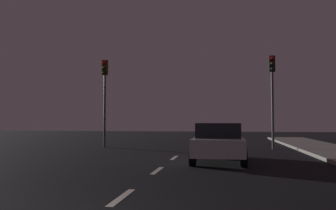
{
  "coord_description": "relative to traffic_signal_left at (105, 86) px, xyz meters",
  "views": [
    {
      "loc": [
        2.09,
        -4.21,
        1.58
      ],
      "look_at": [
        -0.9,
        13.99,
        2.46
      ],
      "focal_mm": 35.99,
      "sensor_mm": 36.0,
      "label": 1
    }
  ],
  "objects": [
    {
      "name": "lane_stripe_third",
      "position": [
        5.01,
        -8.87,
        -3.68
      ],
      "size": [
        0.16,
        1.6,
        0.01
      ],
      "primitive_type": "cube",
      "color": "silver",
      "rests_on": "ground_plane"
    },
    {
      "name": "traffic_signal_left",
      "position": [
        0.0,
        0.0,
        0.0
      ],
      "size": [
        0.32,
        0.38,
        5.29
      ],
      "color": "#4C4C51",
      "rests_on": "ground_plane"
    },
    {
      "name": "lane_stripe_fourth",
      "position": [
        5.01,
        -5.07,
        -3.68
      ],
      "size": [
        0.16,
        1.6,
        0.01
      ],
      "primitive_type": "cube",
      "color": "silver",
      "rests_on": "ground_plane"
    },
    {
      "name": "lane_stripe_second",
      "position": [
        5.01,
        -12.67,
        -3.68
      ],
      "size": [
        0.16,
        1.6,
        0.01
      ],
      "primitive_type": "cube",
      "color": "silver",
      "rests_on": "ground_plane"
    },
    {
      "name": "traffic_signal_right",
      "position": [
        9.84,
        -0.0,
        -0.02
      ],
      "size": [
        0.32,
        0.38,
        5.25
      ],
      "color": "#4C4C51",
      "rests_on": "ground_plane"
    },
    {
      "name": "ground_plane",
      "position": [
        5.01,
        -8.27,
        -3.68
      ],
      "size": [
        80.0,
        80.0,
        0.0
      ],
      "primitive_type": "plane",
      "color": "black"
    },
    {
      "name": "car_stopped_ahead",
      "position": [
        6.91,
        -6.16,
        -2.92
      ],
      "size": [
        1.97,
        4.2,
        1.51
      ],
      "color": "silver",
      "rests_on": "ground_plane"
    }
  ]
}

